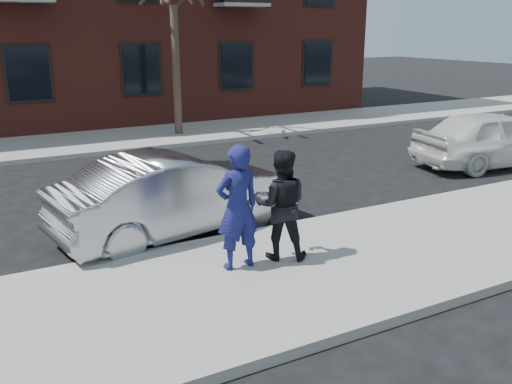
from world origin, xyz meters
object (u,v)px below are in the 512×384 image
white_car (494,138)px  man_hoodie (238,208)px  man_peacoat (281,205)px  silver_sedan (178,194)px

white_car → man_hoodie: 9.62m
white_car → man_peacoat: man_peacoat is taller
white_car → silver_sedan: bearing=102.4°
silver_sedan → man_peacoat: man_peacoat is taller
silver_sedan → man_peacoat: bearing=-167.1°
white_car → man_peacoat: size_ratio=2.60×
white_car → man_hoodie: size_ratio=2.37×
man_peacoat → silver_sedan: bearing=-37.4°
man_hoodie → man_peacoat: 0.76m
white_car → man_hoodie: bearing=115.4°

